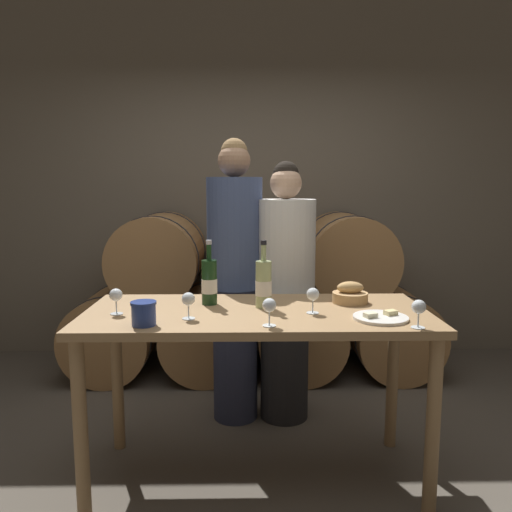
% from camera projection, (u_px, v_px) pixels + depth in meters
% --- Properties ---
extents(ground_plane, '(10.00, 10.00, 0.00)m').
position_uv_depth(ground_plane, '(256.00, 477.00, 2.58)').
color(ground_plane, '#564F44').
extents(stone_wall_back, '(10.00, 0.12, 3.20)m').
position_uv_depth(stone_wall_back, '(252.00, 174.00, 4.41)').
color(stone_wall_back, '#706656').
rests_on(stone_wall_back, ground_plane).
extents(barrel_stack, '(2.91, 0.85, 1.29)m').
position_uv_depth(barrel_stack, '(253.00, 299.00, 4.01)').
color(barrel_stack, '#9E7042').
rests_on(barrel_stack, ground_plane).
extents(tasting_table, '(1.69, 0.75, 0.89)m').
position_uv_depth(tasting_table, '(257.00, 333.00, 2.48)').
color(tasting_table, '#99754C').
rests_on(tasting_table, ground_plane).
extents(person_left, '(0.35, 0.35, 1.78)m').
position_uv_depth(person_left, '(235.00, 279.00, 3.14)').
color(person_left, '#2D334C').
rests_on(person_left, ground_plane).
extents(person_right, '(0.38, 0.38, 1.65)m').
position_uv_depth(person_right, '(285.00, 292.00, 3.15)').
color(person_right, '#232326').
rests_on(person_right, ground_plane).
extents(wine_bottle_red, '(0.08, 0.08, 0.33)m').
position_uv_depth(wine_bottle_red, '(209.00, 282.00, 2.57)').
color(wine_bottle_red, '#193819').
rests_on(wine_bottle_red, tasting_table).
extents(wine_bottle_white, '(0.08, 0.08, 0.34)m').
position_uv_depth(wine_bottle_white, '(264.00, 284.00, 2.51)').
color(wine_bottle_white, '#ADBC7F').
rests_on(wine_bottle_white, tasting_table).
extents(blue_crock, '(0.11, 0.11, 0.11)m').
position_uv_depth(blue_crock, '(144.00, 312.00, 2.19)').
color(blue_crock, navy).
rests_on(blue_crock, tasting_table).
extents(bread_basket, '(0.19, 0.19, 0.11)m').
position_uv_depth(bread_basket, '(350.00, 295.00, 2.62)').
color(bread_basket, tan).
rests_on(bread_basket, tasting_table).
extents(cheese_plate, '(0.25, 0.25, 0.04)m').
position_uv_depth(cheese_plate, '(381.00, 317.00, 2.30)').
color(cheese_plate, white).
rests_on(cheese_plate, tasting_table).
extents(wine_glass_far_left, '(0.06, 0.06, 0.13)m').
position_uv_depth(wine_glass_far_left, '(116.00, 296.00, 2.37)').
color(wine_glass_far_left, white).
rests_on(wine_glass_far_left, tasting_table).
extents(wine_glass_left, '(0.06, 0.06, 0.13)m').
position_uv_depth(wine_glass_left, '(188.00, 300.00, 2.29)').
color(wine_glass_left, white).
rests_on(wine_glass_left, tasting_table).
extents(wine_glass_center, '(0.06, 0.06, 0.13)m').
position_uv_depth(wine_glass_center, '(269.00, 306.00, 2.17)').
color(wine_glass_center, white).
rests_on(wine_glass_center, tasting_table).
extents(wine_glass_right, '(0.06, 0.06, 0.13)m').
position_uv_depth(wine_glass_right, '(313.00, 295.00, 2.39)').
color(wine_glass_right, white).
rests_on(wine_glass_right, tasting_table).
extents(wine_glass_far_right, '(0.06, 0.06, 0.13)m').
position_uv_depth(wine_glass_far_right, '(419.00, 308.00, 2.14)').
color(wine_glass_far_right, white).
rests_on(wine_glass_far_right, tasting_table).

